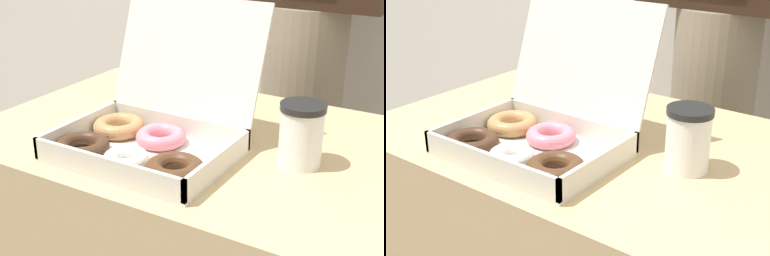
{
  "view_description": "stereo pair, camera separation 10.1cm",
  "coord_description": "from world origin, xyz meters",
  "views": [
    {
      "loc": [
        0.49,
        -0.92,
        1.2
      ],
      "look_at": [
        0.01,
        -0.12,
        0.82
      ],
      "focal_mm": 50.0,
      "sensor_mm": 36.0,
      "label": 1
    },
    {
      "loc": [
        0.57,
        -0.87,
        1.2
      ],
      "look_at": [
        0.01,
        -0.12,
        0.82
      ],
      "focal_mm": 50.0,
      "sensor_mm": 36.0,
      "label": 2
    }
  ],
  "objects": [
    {
      "name": "coffee_cup",
      "position": [
        0.19,
        -0.03,
        0.81
      ],
      "size": [
        0.09,
        0.09,
        0.12
      ],
      "color": "white",
      "rests_on": "table"
    },
    {
      "name": "donut_box",
      "position": [
        -0.09,
        -0.13,
        0.79
      ],
      "size": [
        0.34,
        0.34,
        0.28
      ],
      "color": "silver",
      "rests_on": "table"
    }
  ]
}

